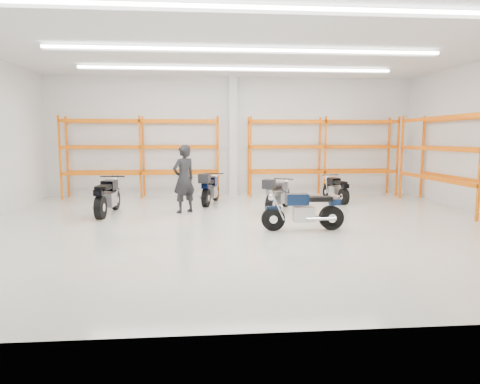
{
  "coord_description": "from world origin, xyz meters",
  "views": [
    {
      "loc": [
        -1.12,
        -10.58,
        2.2
      ],
      "look_at": [
        -0.18,
        0.5,
        0.79
      ],
      "focal_mm": 32.0,
      "sensor_mm": 36.0,
      "label": 1
    }
  ],
  "objects": [
    {
      "name": "ground",
      "position": [
        0.0,
        0.0,
        0.0
      ],
      "size": [
        14.0,
        14.0,
        0.0
      ],
      "primitive_type": "plane",
      "color": "beige",
      "rests_on": "ground"
    },
    {
      "name": "room_shell",
      "position": [
        0.0,
        0.03,
        3.28
      ],
      "size": [
        14.02,
        12.02,
        4.51
      ],
      "color": "silver",
      "rests_on": "ground"
    },
    {
      "name": "motorcycle_main",
      "position": [
        1.32,
        -0.67,
        0.46
      ],
      "size": [
        1.99,
        0.66,
        0.98
      ],
      "color": "black",
      "rests_on": "ground"
    },
    {
      "name": "motorcycle_back_a",
      "position": [
        -3.9,
        1.85,
        0.51
      ],
      "size": [
        0.73,
        2.2,
        1.08
      ],
      "color": "black",
      "rests_on": "ground"
    },
    {
      "name": "motorcycle_back_b",
      "position": [
        -0.94,
        3.53,
        0.52
      ],
      "size": [
        0.87,
        2.1,
        1.09
      ],
      "color": "black",
      "rests_on": "ground"
    },
    {
      "name": "motorcycle_back_c",
      "position": [
        1.08,
        2.14,
        0.49
      ],
      "size": [
        1.16,
        1.82,
        1.02
      ],
      "color": "black",
      "rests_on": "ground"
    },
    {
      "name": "motorcycle_back_d",
      "position": [
        3.42,
        3.68,
        0.43
      ],
      "size": [
        0.62,
        1.86,
        0.92
      ],
      "color": "black",
      "rests_on": "ground"
    },
    {
      "name": "standing_man",
      "position": [
        -1.71,
        2.05,
        1.01
      ],
      "size": [
        0.87,
        0.83,
        2.01
      ],
      "primitive_type": "imported",
      "rotation": [
        0.0,
        0.0,
        3.79
      ],
      "color": "black",
      "rests_on": "ground"
    },
    {
      "name": "structural_column",
      "position": [
        0.0,
        5.82,
        2.25
      ],
      "size": [
        0.32,
        0.32,
        4.5
      ],
      "primitive_type": "cube",
      "color": "white",
      "rests_on": "ground"
    },
    {
      "name": "pallet_racking_back_left",
      "position": [
        -3.4,
        5.48,
        1.79
      ],
      "size": [
        5.67,
        0.87,
        3.0
      ],
      "color": "#FE5401",
      "rests_on": "ground"
    },
    {
      "name": "pallet_racking_back_right",
      "position": [
        3.4,
        5.48,
        1.79
      ],
      "size": [
        5.67,
        0.87,
        3.0
      ],
      "color": "#FE5401",
      "rests_on": "ground"
    }
  ]
}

